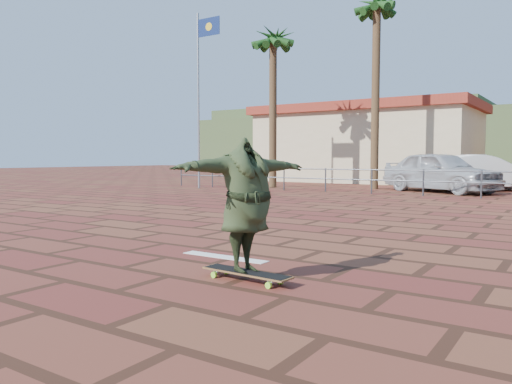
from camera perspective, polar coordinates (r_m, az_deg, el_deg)
ground at (r=8.65m, az=-2.53°, el=-5.63°), size 120.00×120.00×0.00m
paint_stripe at (r=7.29m, az=-3.62°, el=-7.42°), size 1.40×0.22×0.01m
guardrail at (r=19.57m, az=18.59°, el=1.55°), size 24.06×0.06×1.00m
flagpole at (r=23.50m, az=-6.37°, el=11.78°), size 1.30×0.10×8.00m
palm_far_left at (r=24.53m, az=1.97°, el=16.68°), size 2.40×2.40×8.25m
palm_left at (r=24.21m, az=13.65°, el=19.48°), size 2.40×2.40×9.45m
building_west at (r=30.94m, az=12.65°, el=5.45°), size 12.60×7.60×4.50m
hill_back at (r=68.50m, az=10.27°, el=6.07°), size 35.00×14.00×8.00m
longboard at (r=5.90m, az=-1.11°, el=-9.25°), size 1.19×0.34×0.12m
skateboarder at (r=5.77m, az=-1.12°, el=-1.47°), size 1.04×1.99×1.56m
car_silver at (r=22.02m, az=20.33°, el=2.21°), size 5.39×4.04×1.71m
car_white at (r=23.70m, az=24.47°, el=2.03°), size 4.97×3.56×1.56m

